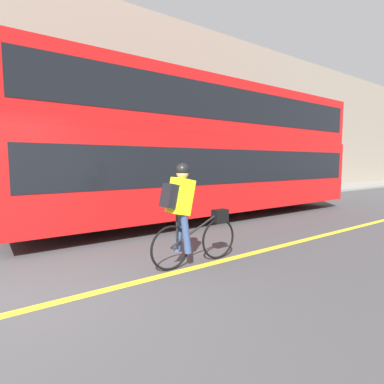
% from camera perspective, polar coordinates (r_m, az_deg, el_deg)
% --- Properties ---
extents(ground_plane, '(80.00, 80.00, 0.00)m').
position_cam_1_polar(ground_plane, '(4.18, -29.24, -18.12)').
color(ground_plane, '#424244').
extents(road_center_line, '(50.00, 0.14, 0.01)m').
position_cam_1_polar(road_center_line, '(4.02, -28.95, -19.03)').
color(road_center_line, yellow).
rests_on(road_center_line, ground_plane).
extents(bus, '(10.50, 2.54, 3.77)m').
position_cam_1_polar(bus, '(8.83, 2.67, 8.68)').
color(bus, black).
rests_on(bus, ground_plane).
extents(cyclist_on_bike, '(1.64, 0.32, 1.63)m').
position_cam_1_polar(cyclist_on_bike, '(4.65, -0.97, -3.72)').
color(cyclist_on_bike, black).
rests_on(cyclist_on_bike, ground_plane).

